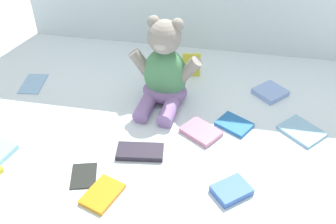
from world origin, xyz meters
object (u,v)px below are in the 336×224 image
Objects in this scene: book_case_2 at (301,130)px; book_case_10 at (270,92)px; book_case_6 at (234,124)px; book_case_9 at (201,132)px; teddy_bear at (164,72)px; book_case_3 at (33,83)px; book_case_5 at (192,65)px; book_case_8 at (84,175)px; book_case_12 at (140,152)px; book_case_7 at (231,190)px; book_case_11 at (102,194)px.

book_case_10 is at bearing -111.20° from book_case_2.
book_case_9 reaches higher than book_case_6.
book_case_2 is (0.46, -0.09, -0.11)m from teddy_bear.
book_case_3 is 0.75m from book_case_6.
book_case_5 reaches higher than book_case_8.
book_case_12 reaches higher than book_case_2.
book_case_12 is at bearing 154.16° from book_case_6.
book_case_3 is (-0.50, 0.00, -0.11)m from teddy_bear.
book_case_9 is at bearing 158.61° from book_case_3.
book_case_7 is 0.84× the size of book_case_9.
book_case_2 is 1.13× the size of book_case_11.
book_case_2 is 0.32m from book_case_9.
teddy_bear reaches higher than book_case_9.
book_case_3 is 0.66m from book_case_9.
book_case_12 is at bearing -90.11° from book_case_11.
book_case_2 is 1.09× the size of book_case_9.
book_case_5 reaches higher than book_case_11.
book_case_2 is 1.24× the size of book_case_10.
book_case_5 is at bearing -81.70° from book_case_2.
book_case_5 is at bearing 72.67° from teddy_bear.
book_case_12 is at bearing 177.88° from book_case_10.
book_case_10 is (0.52, 0.49, 0.01)m from book_case_8.
teddy_bear is 2.93× the size of book_case_6.
book_case_8 is at bearing -17.95° from book_case_11.
book_case_11 reaches higher than book_case_8.
book_case_10 is 0.72× the size of book_case_12.
book_case_6 reaches higher than book_case_8.
book_case_9 is (-0.11, 0.22, -0.00)m from book_case_7.
book_case_6 is at bearing -113.82° from book_case_11.
book_case_2 is at bearing -5.87° from teddy_bear.
book_case_8 is (-0.22, -0.57, -0.04)m from book_case_5.
book_case_7 is 0.96× the size of book_case_10.
book_case_8 is 0.85× the size of book_case_11.
book_case_9 is at bearing -87.77° from book_case_5.
book_case_5 is at bearing -170.66° from book_case_3.
book_case_7 is 0.29m from book_case_12.
book_case_8 is (-0.15, -0.39, -0.11)m from teddy_bear.
book_case_3 is 1.39× the size of book_case_8.
book_case_2 is 0.64m from book_case_11.
book_case_12 is (-0.17, -0.12, 0.00)m from book_case_9.
book_case_2 is at bearing -43.83° from book_case_9.
book_case_7 is 0.88× the size of book_case_11.
book_case_12 reaches higher than book_case_6.
book_case_2 is at bearing -44.73° from book_case_5.
book_case_2 is 1.29× the size of book_case_7.
book_case_5 is 0.80× the size of book_case_9.
book_case_9 is at bearing -41.87° from teddy_bear.
book_case_7 is at bearing -120.26° from book_case_9.
book_case_10 reaches higher than book_case_2.
book_case_11 is (-0.15, -0.62, -0.04)m from book_case_5.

